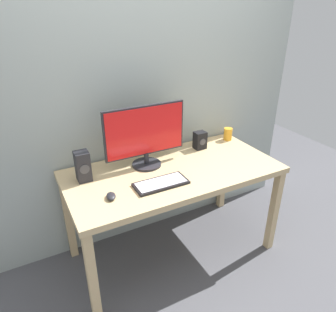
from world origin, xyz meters
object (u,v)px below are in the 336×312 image
(monitor, at_px, (145,135))
(keyboard_primary, at_px, (161,183))
(speaker_right, at_px, (200,140))
(desk, at_px, (173,179))
(coffee_mug, at_px, (228,134))
(mouse, at_px, (111,196))
(speaker_left, at_px, (83,166))

(monitor, height_order, keyboard_primary, monitor)
(keyboard_primary, distance_m, speaker_right, 0.67)
(speaker_right, bearing_deg, monitor, -173.25)
(desk, bearing_deg, speaker_right, 30.67)
(coffee_mug, bearing_deg, monitor, -173.32)
(monitor, bearing_deg, mouse, -141.02)
(desk, distance_m, speaker_left, 0.66)
(speaker_left, distance_m, coffee_mug, 1.31)
(desk, bearing_deg, mouse, -164.37)
(speaker_right, relative_size, coffee_mug, 1.36)
(desk, height_order, monitor, monitor)
(speaker_right, bearing_deg, mouse, -157.69)
(monitor, relative_size, speaker_right, 4.21)
(desk, relative_size, coffee_mug, 14.52)
(keyboard_primary, relative_size, speaker_right, 2.50)
(mouse, height_order, speaker_right, speaker_right)
(desk, distance_m, mouse, 0.55)
(desk, bearing_deg, speaker_left, 165.83)
(monitor, relative_size, keyboard_primary, 1.68)
(speaker_right, height_order, coffee_mug, speaker_right)
(keyboard_primary, xyz_separation_m, speaker_left, (-0.44, 0.30, 0.10))
(monitor, distance_m, speaker_right, 0.55)
(speaker_right, height_order, speaker_left, speaker_left)
(monitor, height_order, coffee_mug, monitor)
(desk, xyz_separation_m, keyboard_primary, (-0.17, -0.15, 0.09))
(speaker_right, bearing_deg, desk, -149.33)
(keyboard_primary, relative_size, mouse, 4.00)
(speaker_left, bearing_deg, speaker_right, 3.89)
(monitor, xyz_separation_m, speaker_left, (-0.47, -0.01, -0.14))
(speaker_left, xyz_separation_m, coffee_mug, (1.31, 0.10, -0.05))
(mouse, xyz_separation_m, speaker_left, (-0.09, 0.30, 0.09))
(desk, bearing_deg, keyboard_primary, -139.72)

